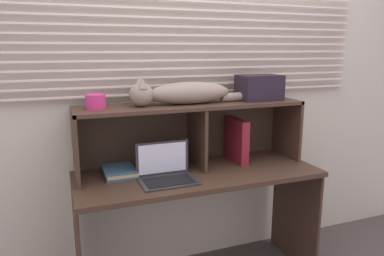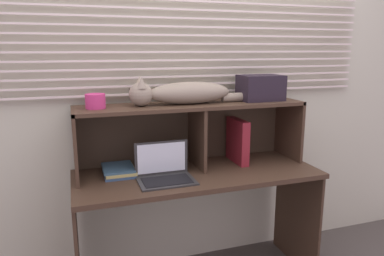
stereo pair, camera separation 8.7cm
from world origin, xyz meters
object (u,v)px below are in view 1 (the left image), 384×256
object	(u,v)px
laptop	(166,173)
binder_upright	(237,140)
book_stack	(119,171)
storage_box	(259,88)
small_basket	(96,102)
cat	(183,93)

from	to	relation	value
laptop	binder_upright	distance (m)	0.59
laptop	book_stack	distance (m)	0.30
storage_box	binder_upright	bearing A→B (deg)	180.00
binder_upright	book_stack	size ratio (longest dim) A/B	1.27
laptop	storage_box	size ratio (longest dim) A/B	1.16
small_basket	storage_box	size ratio (longest dim) A/B	0.41
small_basket	book_stack	bearing A→B (deg)	-1.13
small_basket	binder_upright	bearing A→B (deg)	0.00
small_basket	cat	bearing A→B (deg)	0.00
binder_upright	laptop	bearing A→B (deg)	-162.20
cat	book_stack	size ratio (longest dim) A/B	3.88
cat	laptop	bearing A→B (deg)	-133.84
cat	storage_box	distance (m)	0.54
book_stack	storage_box	distance (m)	1.06
binder_upright	small_basket	world-z (taller)	small_basket
laptop	binder_upright	size ratio (longest dim) A/B	1.11
binder_upright	small_basket	xyz separation A→B (m)	(-0.91, 0.00, 0.31)
book_stack	storage_box	world-z (taller)	storage_box
book_stack	small_basket	xyz separation A→B (m)	(-0.11, 0.00, 0.43)
book_stack	binder_upright	bearing A→B (deg)	0.16
cat	storage_box	xyz separation A→B (m)	(0.54, 0.00, 0.01)
laptop	cat	bearing A→B (deg)	46.16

